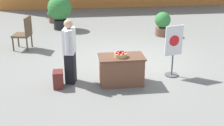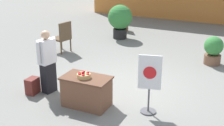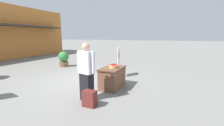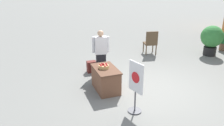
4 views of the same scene
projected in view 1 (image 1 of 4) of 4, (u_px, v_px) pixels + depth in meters
name	position (u px, v px, depth m)	size (l,w,h in m)	color
ground_plane	(126.00, 62.00, 9.31)	(120.00, 120.00, 0.00)	slate
display_table	(121.00, 70.00, 7.78)	(1.12, 0.66, 0.73)	brown
apple_basket	(121.00, 55.00, 7.58)	(0.31, 0.31, 0.16)	tan
person_visitor	(70.00, 51.00, 7.69)	(0.34, 0.60, 1.63)	black
backpack	(58.00, 79.00, 7.61)	(0.24, 0.34, 0.42)	maroon
poster_board	(173.00, 50.00, 8.11)	(0.50, 0.36, 1.37)	#4C4C51
patio_chair	(25.00, 32.00, 10.25)	(0.65, 0.65, 1.10)	brown
potted_plant_near_left	(53.00, 8.00, 13.74)	(0.54, 0.54, 1.15)	brown
potted_plant_near_right	(60.00, 10.00, 12.62)	(0.97, 0.97, 1.37)	black
potted_plant_far_left	(163.00, 23.00, 11.84)	(0.60, 0.60, 0.91)	brown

